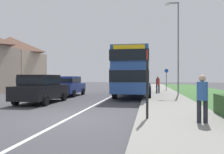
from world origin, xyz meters
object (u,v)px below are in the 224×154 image
object	(u,v)px
double_decker_bus	(134,71)
parked_car_blue	(68,85)
pedestrian_walking_away	(158,84)
street_lamp_mid	(177,42)
parked_car_black	(41,88)
cycle_route_sign	(166,78)
bus_stop_sign	(147,79)
pedestrian_at_stop	(202,96)

from	to	relation	value
double_decker_bus	parked_car_blue	xyz separation A→B (m)	(-5.50, -1.08, -1.23)
parked_car_blue	pedestrian_walking_away	size ratio (longest dim) A/B	2.45
parked_car_blue	street_lamp_mid	bearing A→B (deg)	10.38
parked_car_black	cycle_route_sign	world-z (taller)	cycle_route_sign
pedestrian_walking_away	cycle_route_sign	world-z (taller)	cycle_route_sign
pedestrian_walking_away	street_lamp_mid	distance (m)	4.26
bus_stop_sign	street_lamp_mid	bearing A→B (deg)	78.20
pedestrian_walking_away	bus_stop_sign	size ratio (longest dim) A/B	0.64
parked_car_blue	bus_stop_sign	world-z (taller)	bus_stop_sign
parked_car_black	bus_stop_sign	size ratio (longest dim) A/B	1.70
parked_car_blue	double_decker_bus	bearing A→B (deg)	11.08
pedestrian_walking_away	pedestrian_at_stop	bearing A→B (deg)	-86.45
pedestrian_at_stop	pedestrian_walking_away	size ratio (longest dim) A/B	1.00
pedestrian_at_stop	street_lamp_mid	world-z (taller)	street_lamp_mid
bus_stop_sign	street_lamp_mid	distance (m)	12.27
pedestrian_at_stop	cycle_route_sign	size ratio (longest dim) A/B	0.66
parked_car_black	cycle_route_sign	distance (m)	15.67
pedestrian_at_stop	double_decker_bus	bearing A→B (deg)	104.28
street_lamp_mid	cycle_route_sign	bearing A→B (deg)	93.79
double_decker_bus	bus_stop_sign	bearing A→B (deg)	-83.87
double_decker_bus	parked_car_black	bearing A→B (deg)	-129.92
parked_car_black	street_lamp_mid	xyz separation A→B (m)	(8.90, 6.90, 3.60)
parked_car_black	pedestrian_at_stop	size ratio (longest dim) A/B	2.65
cycle_route_sign	double_decker_bus	bearing A→B (deg)	-115.06
parked_car_black	parked_car_blue	world-z (taller)	parked_car_black
parked_car_black	street_lamp_mid	world-z (taller)	street_lamp_mid
pedestrian_at_stop	bus_stop_sign	xyz separation A→B (m)	(-1.76, 0.53, 0.56)
double_decker_bus	pedestrian_walking_away	xyz separation A→B (m)	(2.08, 2.33, -1.17)
parked_car_blue	street_lamp_mid	world-z (taller)	street_lamp_mid
bus_stop_sign	cycle_route_sign	distance (m)	18.02
pedestrian_walking_away	bus_stop_sign	world-z (taller)	bus_stop_sign
double_decker_bus	pedestrian_walking_away	world-z (taller)	double_decker_bus
pedestrian_walking_away	parked_car_black	bearing A→B (deg)	-130.43
street_lamp_mid	double_decker_bus	bearing A→B (deg)	-170.68
pedestrian_at_stop	bus_stop_sign	distance (m)	1.92
parked_car_black	cycle_route_sign	xyz separation A→B (m)	(8.48, 13.16, 0.48)
pedestrian_at_stop	cycle_route_sign	distance (m)	18.44
pedestrian_at_stop	cycle_route_sign	bearing A→B (deg)	89.20
bus_stop_sign	cycle_route_sign	size ratio (longest dim) A/B	1.03
pedestrian_walking_away	street_lamp_mid	size ratio (longest dim) A/B	0.21
bus_stop_sign	cycle_route_sign	xyz separation A→B (m)	(2.02, 17.91, -0.11)
double_decker_bus	parked_car_black	xyz separation A→B (m)	(-5.28, -6.31, -1.19)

